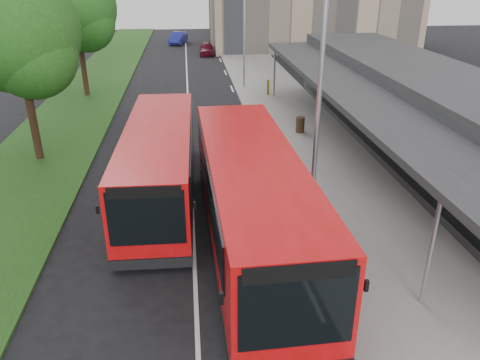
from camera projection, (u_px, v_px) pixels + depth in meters
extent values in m
plane|color=black|center=(194.00, 258.00, 14.51)|extent=(120.00, 120.00, 0.00)
cube|color=gray|center=(273.00, 93.00, 33.18)|extent=(5.00, 80.00, 0.15)
cube|color=#184315|center=(85.00, 99.00, 31.87)|extent=(5.00, 80.00, 0.10)
cube|color=silver|center=(189.00, 117.00, 28.08)|extent=(0.12, 70.00, 0.01)
cube|color=silver|center=(314.00, 290.00, 13.03)|extent=(0.12, 2.00, 0.01)
cube|color=silver|center=(276.00, 195.00, 18.46)|extent=(0.12, 2.00, 0.01)
cube|color=silver|center=(255.00, 144.00, 23.89)|extent=(0.12, 2.00, 0.01)
cube|color=silver|center=(241.00, 111.00, 29.32)|extent=(0.12, 2.00, 0.01)
cube|color=silver|center=(232.00, 89.00, 34.74)|extent=(0.12, 2.00, 0.01)
cube|color=silver|center=(225.00, 72.00, 40.17)|extent=(0.12, 2.00, 0.01)
cube|color=silver|center=(220.00, 60.00, 45.60)|extent=(0.12, 2.00, 0.01)
cube|color=silver|center=(216.00, 50.00, 51.03)|extent=(0.12, 2.00, 0.01)
cube|color=silver|center=(213.00, 42.00, 56.46)|extent=(0.12, 2.00, 0.01)
cube|color=#29292B|center=(423.00, 112.00, 22.03)|extent=(5.00, 26.00, 4.00)
cube|color=black|center=(370.00, 122.00, 21.94)|extent=(0.06, 24.00, 2.20)
cube|color=#29292B|center=(347.00, 87.00, 21.11)|extent=(2.80, 26.00, 0.25)
cylinder|color=#9C9FA4|center=(430.00, 255.00, 11.71)|extent=(0.12, 0.12, 3.30)
cylinder|color=#9C9FA4|center=(274.00, 74.00, 31.61)|extent=(0.12, 0.12, 3.30)
cylinder|color=#352215|center=(32.00, 117.00, 21.09)|extent=(0.36, 0.36, 4.13)
sphere|color=#1C4C14|center=(16.00, 30.00, 19.53)|extent=(5.26, 5.26, 5.26)
sphere|color=#1C4C14|center=(32.00, 55.00, 19.62)|extent=(3.76, 3.76, 3.76)
sphere|color=#1C4C14|center=(11.00, 45.00, 20.21)|extent=(4.13, 4.13, 4.13)
cylinder|color=#352215|center=(83.00, 66.00, 31.93)|extent=(0.36, 0.36, 4.18)
sphere|color=#1C4C14|center=(75.00, 7.00, 30.36)|extent=(5.32, 5.32, 5.32)
sphere|color=#1C4C14|center=(86.00, 23.00, 30.45)|extent=(3.80, 3.80, 3.80)
sphere|color=#1C4C14|center=(71.00, 17.00, 31.04)|extent=(4.18, 4.18, 4.18)
cylinder|color=#9C9FA4|center=(319.00, 106.00, 15.03)|extent=(0.16, 0.16, 8.00)
cylinder|color=#9C9FA4|center=(244.00, 31.00, 33.12)|extent=(0.16, 0.16, 8.00)
cube|color=red|center=(252.00, 198.00, 14.34)|extent=(2.91, 11.15, 2.80)
cube|color=black|center=(252.00, 236.00, 14.91)|extent=(2.93, 11.17, 0.32)
cube|color=black|center=(298.00, 310.00, 9.20)|extent=(2.38, 0.11, 1.85)
cube|color=black|center=(231.00, 128.00, 19.17)|extent=(2.32, 0.11, 1.37)
cube|color=black|center=(208.00, 181.00, 14.25)|extent=(0.28, 9.51, 1.27)
cube|color=black|center=(293.00, 176.00, 14.58)|extent=(0.28, 9.51, 1.27)
cube|color=black|center=(300.00, 273.00, 8.82)|extent=(2.22, 0.09, 0.37)
cube|color=black|center=(221.00, 298.00, 9.12)|extent=(0.08, 0.08, 0.26)
cube|color=black|center=(366.00, 286.00, 9.48)|extent=(0.08, 0.08, 0.26)
cylinder|color=black|center=(231.00, 312.00, 11.50)|extent=(0.34, 0.96, 0.95)
cylinder|color=black|center=(318.00, 304.00, 11.77)|extent=(0.34, 0.96, 0.95)
cylinder|color=black|center=(209.00, 188.00, 17.98)|extent=(0.34, 0.96, 0.95)
cylinder|color=black|center=(265.00, 185.00, 18.25)|extent=(0.34, 0.96, 0.95)
cube|color=red|center=(160.00, 160.00, 17.63)|extent=(2.64, 10.11, 2.54)
cube|color=black|center=(162.00, 189.00, 18.15)|extent=(2.66, 10.14, 0.29)
cube|color=black|center=(146.00, 219.00, 12.95)|extent=(2.16, 0.10, 1.68)
cube|color=black|center=(166.00, 112.00, 22.04)|extent=(2.11, 0.10, 1.25)
cube|color=black|center=(127.00, 147.00, 17.61)|extent=(0.26, 8.62, 1.15)
cube|color=black|center=(192.00, 145.00, 17.80)|extent=(0.26, 8.62, 1.15)
cube|color=black|center=(151.00, 264.00, 13.55)|extent=(2.40, 0.14, 0.34)
cube|color=black|center=(144.00, 192.00, 12.60)|extent=(2.01, 0.09, 0.34)
cube|color=black|center=(97.00, 209.00, 12.93)|extent=(0.08, 0.08, 0.24)
cube|color=black|center=(195.00, 205.00, 13.14)|extent=(0.08, 0.08, 0.24)
cylinder|color=black|center=(124.00, 232.00, 15.09)|extent=(0.31, 0.87, 0.86)
cylinder|color=black|center=(186.00, 229.00, 15.25)|extent=(0.31, 0.87, 0.86)
cylinder|color=black|center=(144.00, 158.00, 20.99)|extent=(0.31, 0.87, 0.86)
cylinder|color=black|center=(189.00, 156.00, 21.15)|extent=(0.31, 0.87, 0.86)
cylinder|color=#3B2918|center=(300.00, 125.00, 24.95)|extent=(0.55, 0.55, 0.83)
cylinder|color=#D8BA0B|center=(268.00, 87.00, 32.31)|extent=(0.17, 0.17, 1.04)
imported|color=#530B1B|center=(207.00, 49.00, 48.07)|extent=(1.57, 3.71, 1.25)
imported|color=navy|center=(178.00, 38.00, 54.98)|extent=(2.31, 4.30, 1.34)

